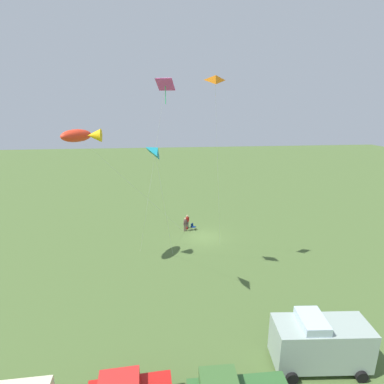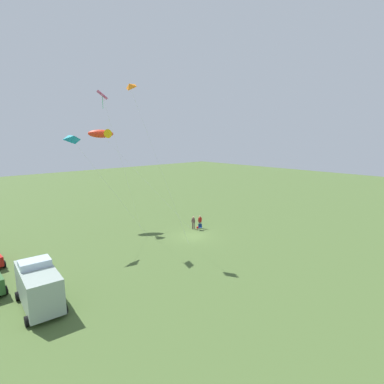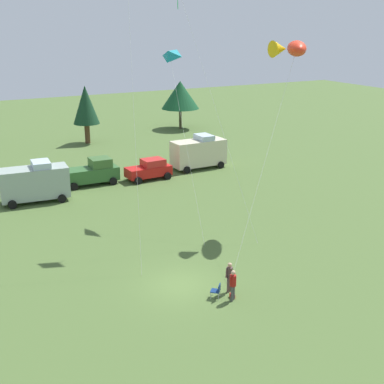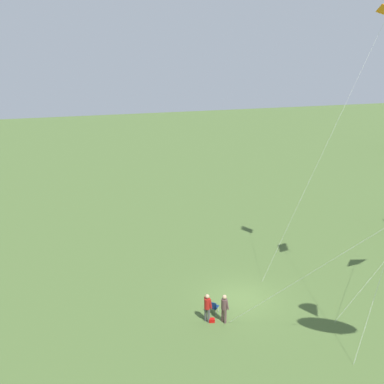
{
  "view_description": "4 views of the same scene",
  "coord_description": "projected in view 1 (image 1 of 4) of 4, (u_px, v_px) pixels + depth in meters",
  "views": [
    {
      "loc": [
        4.92,
        31.96,
        14.75
      ],
      "look_at": [
        1.29,
        -0.86,
        5.27
      ],
      "focal_mm": 28.0,
      "sensor_mm": 36.0,
      "label": 1
    },
    {
      "loc": [
        -25.83,
        23.89,
        12.01
      ],
      "look_at": [
        0.89,
        -0.63,
        5.29
      ],
      "focal_mm": 28.0,
      "sensor_mm": 36.0,
      "label": 2
    },
    {
      "loc": [
        -12.05,
        -24.2,
        14.24
      ],
      "look_at": [
        0.74,
        0.08,
        5.38
      ],
      "focal_mm": 50.0,
      "sensor_mm": 36.0,
      "label": 3
    },
    {
      "loc": [
        22.4,
        -9.97,
        14.94
      ],
      "look_at": [
        0.24,
        -3.26,
        7.34
      ],
      "focal_mm": 42.0,
      "sensor_mm": 36.0,
      "label": 4
    }
  ],
  "objects": [
    {
      "name": "folding_chair",
      "position": [
        193.0,
        226.0,
        36.99
      ],
      "size": [
        0.68,
        0.68,
        0.82
      ],
      "rotation": [
        0.0,
        0.0,
        2.41
      ],
      "color": "navy",
      "rests_on": "ground"
    },
    {
      "name": "backpack_on_grass",
      "position": [
        186.0,
        228.0,
        37.34
      ],
      "size": [
        0.29,
        0.36,
        0.22
      ],
      "primitive_type": "cube",
      "rotation": [
        0.0,
        0.0,
        1.34
      ],
      "color": "#B60E0B",
      "rests_on": "ground"
    },
    {
      "name": "ground_plane",
      "position": [
        204.0,
        237.0,
        35.12
      ],
      "size": [
        160.0,
        160.0,
        0.0
      ],
      "primitive_type": "plane",
      "color": "#48612E"
    },
    {
      "name": "kite_delta_teal",
      "position": [
        158.0,
        152.0,
        20.01
      ],
      "size": [
        1.89,
        8.64,
        12.35
      ],
      "color": "teal",
      "rests_on": "ground"
    },
    {
      "name": "kite_large_fish",
      "position": [
        81.0,
        136.0,
        25.06
      ],
      "size": [
        11.0,
        9.07,
        12.95
      ],
      "color": "red",
      "rests_on": "ground"
    },
    {
      "name": "kite_delta_orange",
      "position": [
        216.0,
        79.0,
        22.84
      ],
      "size": [
        2.64,
        6.36,
        17.22
      ],
      "color": "orange",
      "rests_on": "ground"
    },
    {
      "name": "van_motorhome_grey",
      "position": [
        320.0,
        342.0,
        17.28
      ],
      "size": [
        5.57,
        2.98,
        3.34
      ],
      "rotation": [
        0.0,
        0.0,
        -0.08
      ],
      "color": "#95A69B",
      "rests_on": "ground"
    },
    {
      "name": "person_kite_flyer",
      "position": [
        185.0,
        223.0,
        36.44
      ],
      "size": [
        0.59,
        0.44,
        1.74
      ],
      "rotation": [
        0.0,
        0.0,
        1.95
      ],
      "color": "brown",
      "rests_on": "ground"
    },
    {
      "name": "kite_diamond_rainbow",
      "position": [
        164.0,
        91.0,
        21.94
      ],
      "size": [
        3.65,
        6.65,
        16.68
      ],
      "color": "#D74197",
      "rests_on": "ground"
    },
    {
      "name": "person_spectator",
      "position": [
        187.0,
        221.0,
        37.33
      ],
      "size": [
        0.52,
        0.48,
        1.74
      ],
      "rotation": [
        0.0,
        0.0,
        2.16
      ],
      "color": "#454746",
      "rests_on": "ground"
    }
  ]
}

